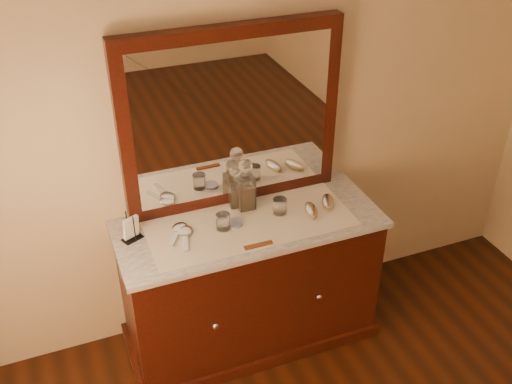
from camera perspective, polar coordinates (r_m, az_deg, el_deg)
dresser_cabinet at (r=3.47m, az=-0.61°, el=-8.78°), size 1.40×0.55×0.82m
dresser_plinth at (r=3.73m, az=-0.58°, el=-13.04°), size 1.46×0.59×0.08m
knob_left at (r=3.18m, az=-3.91°, el=-12.69°), size 0.04×0.04×0.04m
knob_right at (r=3.35m, az=6.04°, el=-9.97°), size 0.04×0.04×0.04m
marble_top at (r=3.21m, az=-0.66°, el=-3.08°), size 1.44×0.59×0.03m
mirror_frame at (r=3.14m, az=-2.32°, el=7.02°), size 1.20×0.08×1.00m
mirror_glass at (r=3.11m, az=-2.11°, el=6.77°), size 1.06×0.01×0.86m
lace_runner at (r=3.18m, az=-0.53°, el=-3.03°), size 1.10×0.45×0.00m
pin_dish at (r=3.17m, az=-2.09°, el=-3.01°), size 0.11×0.11×0.02m
comb at (r=3.02m, az=0.24°, el=-5.12°), size 0.15×0.03×0.01m
napkin_rack at (r=3.10m, az=-11.88°, el=-3.50°), size 0.12×0.10×0.16m
decanter_left at (r=3.27m, az=-1.93°, el=0.15°), size 0.08×0.08×0.25m
decanter_right at (r=3.24m, az=-1.01°, el=0.28°), size 0.09×0.09×0.30m
brush_near at (r=3.26m, az=5.30°, el=-1.78°), size 0.10×0.16×0.04m
brush_far at (r=3.33m, az=6.90°, el=-0.98°), size 0.12×0.16×0.04m
hand_mirror_outer at (r=3.15m, az=-7.41°, el=-3.58°), size 0.15×0.20×0.02m
hand_mirror_inner at (r=3.11m, az=-6.85°, el=-3.95°), size 0.11×0.23×0.02m
tumblers at (r=3.18m, az=-0.38°, el=-2.09°), size 0.41×0.10×0.09m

